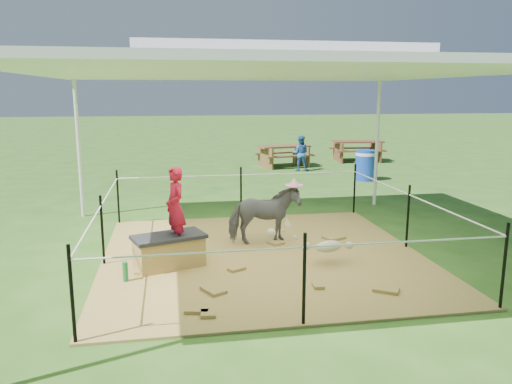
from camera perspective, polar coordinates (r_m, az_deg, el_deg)
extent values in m
plane|color=#2D5919|center=(7.39, 0.80, -7.39)|extent=(90.00, 90.00, 0.00)
cube|color=brown|center=(7.38, 0.81, -7.28)|extent=(4.60, 4.60, 0.03)
cylinder|color=silver|center=(10.07, -19.59, 4.59)|extent=(0.07, 0.07, 2.60)
cylinder|color=silver|center=(10.82, 13.66, 5.35)|extent=(0.07, 0.07, 2.60)
cube|color=white|center=(7.00, 0.87, 13.54)|extent=(6.30, 6.30, 0.08)
cube|color=white|center=(7.01, 0.87, 14.77)|extent=(3.30, 3.30, 0.22)
cylinder|color=black|center=(9.36, -15.49, -0.61)|extent=(0.04, 0.04, 1.00)
cylinder|color=black|center=(9.40, -1.72, -0.14)|extent=(0.04, 0.04, 1.00)
cylinder|color=black|center=(9.97, 11.19, 0.30)|extent=(0.04, 0.04, 1.00)
cylinder|color=black|center=(7.19, -17.16, -4.27)|extent=(0.04, 0.04, 1.00)
cylinder|color=black|center=(7.96, 16.97, -2.76)|extent=(0.04, 0.04, 1.00)
cylinder|color=black|center=(5.08, -20.29, -11.04)|extent=(0.04, 0.04, 1.00)
cylinder|color=black|center=(5.15, 5.53, -10.01)|extent=(0.04, 0.04, 1.00)
cylinder|color=black|center=(6.12, 26.48, -7.70)|extent=(0.04, 0.04, 1.00)
cylinder|color=white|center=(9.34, -1.74, 1.96)|extent=(4.50, 0.02, 0.02)
cylinder|color=white|center=(5.04, 5.60, -6.30)|extent=(4.50, 0.02, 0.02)
cylinder|color=white|center=(7.88, 17.11, -0.29)|extent=(0.02, 4.50, 0.02)
cylinder|color=white|center=(7.10, -17.32, -1.55)|extent=(0.02, 4.50, 0.02)
cube|color=olive|center=(6.93, -9.88, -6.83)|extent=(0.99, 0.72, 0.40)
cube|color=black|center=(6.87, -9.95, -5.06)|extent=(1.07, 0.79, 0.05)
imported|color=red|center=(6.74, -9.24, -0.85)|extent=(0.37, 0.46, 1.07)
cylinder|color=#1A7534|center=(6.56, -14.71, -8.80)|extent=(0.09, 0.09, 0.25)
imported|color=#4B4C50|center=(7.77, 0.93, -2.68)|extent=(1.11, 0.56, 0.92)
cylinder|color=pink|center=(7.66, 0.95, 1.13)|extent=(0.29, 0.29, 0.13)
cylinder|color=#183EB5|center=(13.92, 12.38, 3.01)|extent=(0.60, 0.60, 0.83)
cube|color=#56321D|center=(16.20, 3.16, 4.13)|extent=(1.85, 1.51, 0.68)
cube|color=#502C1B|center=(17.78, 11.46, 4.62)|extent=(1.81, 1.38, 0.71)
imported|color=#2E5EAD|center=(15.30, 5.09, 4.43)|extent=(0.62, 0.54, 1.08)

